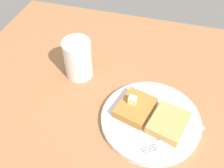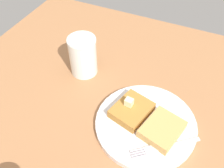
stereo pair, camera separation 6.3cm
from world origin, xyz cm
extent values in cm
cube|color=#A36D44|center=(0.00, 0.00, 1.36)|extent=(98.81, 98.81, 2.72)
cylinder|color=silver|center=(7.41, 3.69, 3.48)|extent=(23.96, 23.96, 1.52)
torus|color=gray|center=(7.41, 3.69, 3.84)|extent=(23.96, 23.96, 0.80)
cube|color=#B07732|center=(3.29, 4.79, 5.37)|extent=(9.78, 10.94, 2.25)
cube|color=tan|center=(11.52, 2.59, 5.37)|extent=(9.78, 10.94, 2.25)
cube|color=beige|center=(2.30, 5.25, 7.42)|extent=(2.01, 1.84, 1.85)
cube|color=silver|center=(15.85, 1.13, 4.42)|extent=(8.36, 6.97, 0.36)
cube|color=silver|center=(10.86, -2.88, 4.42)|extent=(3.56, 3.47, 0.36)
cube|color=silver|center=(9.04, -5.41, 4.42)|extent=(2.69, 2.25, 0.36)
cube|color=silver|center=(8.70, -4.98, 4.42)|extent=(2.69, 2.25, 0.36)
cube|color=silver|center=(8.35, -4.55, 4.42)|extent=(2.69, 2.25, 0.36)
cube|color=silver|center=(8.01, -4.12, 4.42)|extent=(2.69, 2.25, 0.36)
cylinder|color=#562D09|center=(-15.16, 14.54, 6.57)|extent=(7.03, 7.03, 7.70)
cylinder|color=silver|center=(-15.16, 14.54, 8.43)|extent=(7.64, 7.64, 11.42)
torus|color=silver|center=(-15.16, 14.54, 13.69)|extent=(7.83, 7.83, 0.50)
camera|label=1|loc=(8.15, -32.61, 53.28)|focal=40.00mm
camera|label=2|loc=(14.08, -30.43, 53.28)|focal=40.00mm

